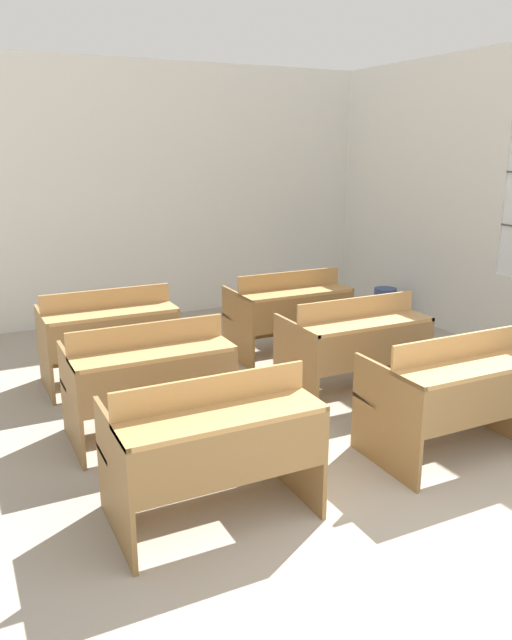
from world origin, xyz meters
The scene contains 8 objects.
wall_back centered at (0.00, 6.27, 1.54)m, with size 5.91×0.06×3.07m.
bench_front_left centered at (-1.02, 1.73, 0.47)m, with size 1.14×0.72×0.88m.
bench_front_right centered at (0.77, 1.71, 0.47)m, with size 1.14×0.72×0.88m.
bench_second_left centered at (-1.04, 2.92, 0.47)m, with size 1.14×0.72×0.88m.
bench_second_right centered at (0.77, 2.90, 0.47)m, with size 1.14×0.72×0.88m.
bench_third_left centered at (-1.04, 4.13, 0.47)m, with size 1.14×0.72×0.88m.
bench_third_right centered at (0.80, 4.11, 0.47)m, with size 1.14×0.72×0.88m.
wastepaper_bin centered at (2.58, 4.82, 0.19)m, with size 0.28×0.28×0.39m.
Camera 1 is at (-2.22, -1.26, 2.09)m, focal length 35.00 mm.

